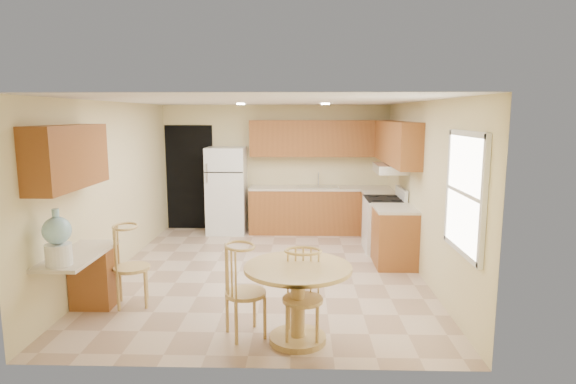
{
  "coord_description": "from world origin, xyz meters",
  "views": [
    {
      "loc": [
        0.51,
        -6.86,
        2.32
      ],
      "look_at": [
        0.31,
        0.3,
        1.16
      ],
      "focal_mm": 30.0,
      "sensor_mm": 36.0,
      "label": 1
    }
  ],
  "objects_px": {
    "stove": "(384,224)",
    "water_crock": "(58,240)",
    "chair_table_a": "(244,284)",
    "chair_desk": "(128,260)",
    "refrigerator": "(227,190)",
    "chair_table_b": "(303,291)",
    "dining_table": "(298,292)"
  },
  "relations": [
    {
      "from": "dining_table",
      "to": "stove",
      "type": "bearing_deg",
      "value": 66.84
    },
    {
      "from": "chair_table_a",
      "to": "chair_desk",
      "type": "relative_size",
      "value": 0.99
    },
    {
      "from": "refrigerator",
      "to": "chair_desk",
      "type": "xyz_separation_m",
      "value": [
        -0.6,
        -3.78,
        -0.24
      ]
    },
    {
      "from": "refrigerator",
      "to": "water_crock",
      "type": "distance_m",
      "value": 4.64
    },
    {
      "from": "stove",
      "to": "chair_table_b",
      "type": "distance_m",
      "value": 3.74
    },
    {
      "from": "chair_table_a",
      "to": "chair_table_b",
      "type": "bearing_deg",
      "value": 53.03
    },
    {
      "from": "chair_table_a",
      "to": "dining_table",
      "type": "bearing_deg",
      "value": 61.33
    },
    {
      "from": "chair_desk",
      "to": "water_crock",
      "type": "bearing_deg",
      "value": -47.62
    },
    {
      "from": "refrigerator",
      "to": "stove",
      "type": "height_order",
      "value": "refrigerator"
    },
    {
      "from": "refrigerator",
      "to": "chair_table_b",
      "type": "bearing_deg",
      "value": -72.5
    },
    {
      "from": "chair_table_a",
      "to": "water_crock",
      "type": "distance_m",
      "value": 1.98
    },
    {
      "from": "dining_table",
      "to": "water_crock",
      "type": "bearing_deg",
      "value": 178.15
    },
    {
      "from": "dining_table",
      "to": "water_crock",
      "type": "height_order",
      "value": "water_crock"
    },
    {
      "from": "refrigerator",
      "to": "chair_table_b",
      "type": "height_order",
      "value": "refrigerator"
    },
    {
      "from": "dining_table",
      "to": "chair_desk",
      "type": "distance_m",
      "value": 2.19
    },
    {
      "from": "refrigerator",
      "to": "dining_table",
      "type": "distance_m",
      "value": 4.83
    },
    {
      "from": "chair_table_b",
      "to": "water_crock",
      "type": "distance_m",
      "value": 2.58
    },
    {
      "from": "dining_table",
      "to": "water_crock",
      "type": "relative_size",
      "value": 1.84
    },
    {
      "from": "dining_table",
      "to": "chair_desk",
      "type": "bearing_deg",
      "value": 158.1
    },
    {
      "from": "refrigerator",
      "to": "chair_desk",
      "type": "relative_size",
      "value": 1.7
    },
    {
      "from": "chair_table_a",
      "to": "water_crock",
      "type": "bearing_deg",
      "value": -117.45
    },
    {
      "from": "chair_table_a",
      "to": "water_crock",
      "type": "height_order",
      "value": "water_crock"
    },
    {
      "from": "stove",
      "to": "dining_table",
      "type": "distance_m",
      "value": 3.68
    },
    {
      "from": "chair_desk",
      "to": "water_crock",
      "type": "xyz_separation_m",
      "value": [
        -0.45,
        -0.74,
        0.44
      ]
    },
    {
      "from": "refrigerator",
      "to": "chair_table_b",
      "type": "distance_m",
      "value": 4.93
    },
    {
      "from": "stove",
      "to": "water_crock",
      "type": "relative_size",
      "value": 1.84
    },
    {
      "from": "dining_table",
      "to": "chair_table_b",
      "type": "height_order",
      "value": "chair_table_b"
    },
    {
      "from": "refrigerator",
      "to": "stove",
      "type": "xyz_separation_m",
      "value": [
        2.88,
        -1.22,
        -0.37
      ]
    },
    {
      "from": "chair_desk",
      "to": "chair_table_a",
      "type": "bearing_deg",
      "value": 45.77
    },
    {
      "from": "stove",
      "to": "dining_table",
      "type": "xyz_separation_m",
      "value": [
        -1.45,
        -3.38,
        0.06
      ]
    },
    {
      "from": "stove",
      "to": "dining_table",
      "type": "relative_size",
      "value": 1.0
    },
    {
      "from": "chair_table_a",
      "to": "chair_table_b",
      "type": "relative_size",
      "value": 1.03
    }
  ]
}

